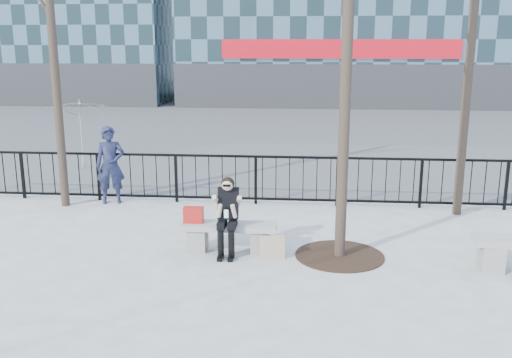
{
  "coord_description": "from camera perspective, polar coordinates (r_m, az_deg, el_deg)",
  "views": [
    {
      "loc": [
        1.29,
        -9.27,
        3.52
      ],
      "look_at": [
        0.4,
        0.8,
        1.1
      ],
      "focal_mm": 40.0,
      "sensor_mm": 36.0,
      "label": 1
    }
  ],
  "objects": [
    {
      "name": "tree_grate",
      "position": [
        9.83,
        8.35,
        -7.58
      ],
      "size": [
        1.5,
        1.5,
        0.02
      ],
      "primitive_type": "cylinder",
      "color": "black",
      "rests_on": "ground"
    },
    {
      "name": "standing_man",
      "position": [
        13.09,
        -14.35,
        1.35
      ],
      "size": [
        0.73,
        0.59,
        1.74
      ],
      "primitive_type": "imported",
      "rotation": [
        0.0,
        0.0,
        0.3
      ],
      "color": "black",
      "rests_on": "ground"
    },
    {
      "name": "ground",
      "position": [
        10.0,
        -2.71,
        -7.17
      ],
      "size": [
        120.0,
        120.0,
        0.0
      ],
      "primitive_type": "plane",
      "color": "gray",
      "rests_on": "ground"
    },
    {
      "name": "bench_main",
      "position": [
        9.89,
        -2.73,
        -5.54
      ],
      "size": [
        1.65,
        0.46,
        0.49
      ],
      "color": "gray",
      "rests_on": "ground"
    },
    {
      "name": "railing",
      "position": [
        12.69,
        -0.93,
        -0.06
      ],
      "size": [
        14.0,
        0.06,
        1.1
      ],
      "color": "black",
      "rests_on": "ground"
    },
    {
      "name": "seated_woman",
      "position": [
        9.63,
        -2.88,
        -3.77
      ],
      "size": [
        0.5,
        0.64,
        1.34
      ],
      "color": "black",
      "rests_on": "ground"
    },
    {
      "name": "vendor_umbrella",
      "position": [
        16.9,
        -17.15,
        4.27
      ],
      "size": [
        2.45,
        2.49,
        1.99
      ],
      "primitive_type": "imported",
      "rotation": [
        0.0,
        0.0,
        -0.14
      ],
      "color": "yellow",
      "rests_on": "ground"
    },
    {
      "name": "shopping_bag",
      "position": [
        9.58,
        1.64,
        -6.87
      ],
      "size": [
        0.42,
        0.24,
        0.38
      ],
      "primitive_type": "cube",
      "rotation": [
        0.0,
        0.0,
        0.24
      ],
      "color": "beige",
      "rests_on": "ground"
    },
    {
      "name": "street_surface",
      "position": [
        24.55,
        1.99,
        5.23
      ],
      "size": [
        60.0,
        23.0,
        0.01
      ],
      "primitive_type": "cube",
      "color": "#474747",
      "rests_on": "ground"
    },
    {
      "name": "handbag",
      "position": [
        9.91,
        -6.27,
        -3.58
      ],
      "size": [
        0.34,
        0.17,
        0.28
      ],
      "primitive_type": "cube",
      "rotation": [
        0.0,
        0.0,
        -0.03
      ],
      "color": "#B51B16",
      "rests_on": "bench_main"
    }
  ]
}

